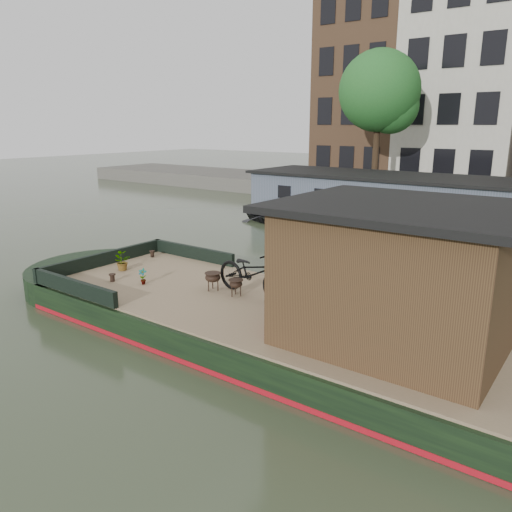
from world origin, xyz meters
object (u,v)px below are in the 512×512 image
Objects in this scene: potted_plant_a at (143,276)px; brazier_rear at (213,281)px; cabin at (398,273)px; bicycle at (253,273)px; brazier_front at (236,288)px; dinghy at (276,215)px.

brazier_rear is (1.62, 0.66, 0.02)m from potted_plant_a.
cabin is 10.35× the size of potted_plant_a.
bicycle is 5.35× the size of brazier_front.
cabin is 4.47m from brazier_rear.
brazier_front is at bearing 16.36° from potted_plant_a.
cabin is at bearing -123.82° from dinghy.
potted_plant_a is at bearing -163.64° from brazier_front.
cabin reaches higher than brazier_rear.
dinghy is (-5.28, 10.35, -0.52)m from brazier_rear.
cabin is 1.24× the size of dinghy.
cabin reaches higher than brazier_front.
brazier_front is at bearing 177.50° from cabin.
brazier_rear reaches higher than dinghy.
brazier_front is 0.12× the size of dinghy.
brazier_front is (-0.29, -0.23, -0.34)m from bicycle.
bicycle is 4.80× the size of brazier_rear.
brazier_rear is at bearing -178.90° from brazier_front.
potted_plant_a is 1.03× the size of brazier_front.
bicycle is 5.20× the size of potted_plant_a.
bicycle is at bearing -134.70° from dinghy.
cabin is 10.65× the size of brazier_front.
bicycle is 0.62× the size of dinghy.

